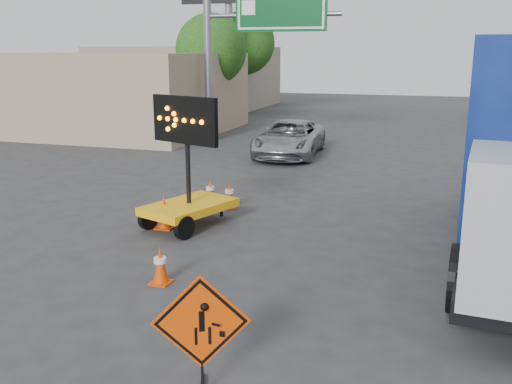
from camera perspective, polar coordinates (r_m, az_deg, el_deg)
The scene contains 13 objects.
ground at distance 8.47m, azimuth -10.92°, elevation -15.37°, with size 100.00×100.00×0.00m, color #2D2D30.
storefront_left_near at distance 31.86m, azimuth -16.01°, elevation 9.61°, with size 14.00×10.00×4.00m, color tan.
storefront_left_far at distance 44.57m, azimuth -6.94°, elevation 11.38°, with size 12.00×10.00×4.40m, color gray.
highway_gantry at distance 25.70m, azimuth -0.47°, elevation 16.08°, with size 6.18×0.38×6.90m.
tree_left_near at distance 30.72m, azimuth -4.51°, elevation 14.00°, with size 3.71×3.71×6.03m.
tree_left_far at distance 38.56m, azimuth -1.25°, elevation 14.66°, with size 4.10×4.10×6.66m.
construction_sign at distance 7.03m, azimuth -5.49°, elevation -13.89°, with size 1.11×0.80×1.58m.
arrow_board at distance 13.65m, azimuth -6.73°, elevation -0.66°, with size 1.99×2.50×3.11m.
pickup_truck at distance 22.98m, azimuth 3.36°, elevation 5.38°, with size 2.32×5.04×1.40m, color #A8AAAF.
cone_a at distance 10.50m, azimuth -9.55°, elevation -7.21°, with size 0.37×0.37×0.71m.
cone_b at distance 13.67m, azimuth -9.17°, elevation -1.97°, with size 0.44×0.44×0.81m.
cone_c at distance 15.25m, azimuth -2.68°, elevation -0.29°, with size 0.47×0.47×0.73m.
cone_d at distance 15.67m, azimuth -4.60°, elevation 0.03°, with size 0.44×0.44×0.71m.
Camera 1 is at (3.71, -6.40, 4.11)m, focal length 40.00 mm.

